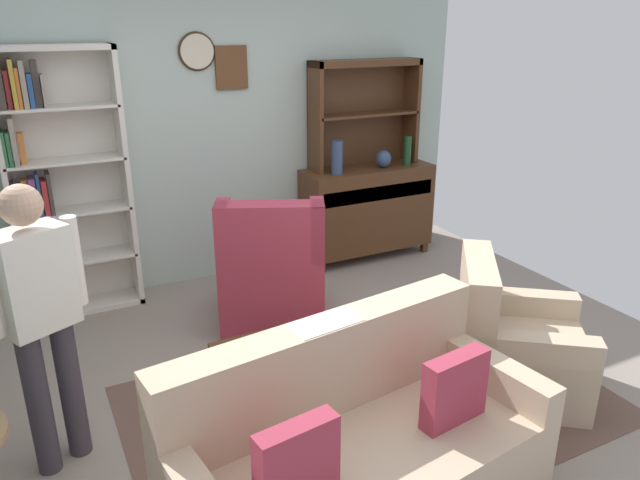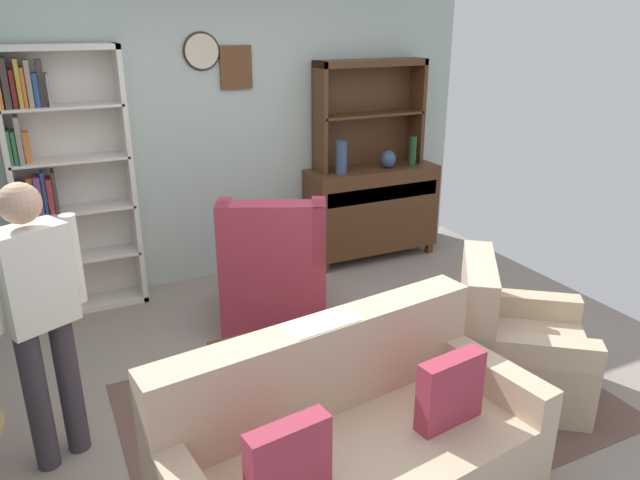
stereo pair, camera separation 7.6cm
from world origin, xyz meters
name	(u,v)px [view 2 (the right image)]	position (x,y,z in m)	size (l,w,h in m)	color
ground_plane	(320,389)	(0.00, 0.00, -0.01)	(5.40, 4.60, 0.02)	gray
wall_back	(213,124)	(0.00, 2.13, 1.41)	(5.00, 0.09, 2.80)	#ADC1B7
area_rug	(369,404)	(0.20, -0.30, 0.00)	(2.92, 1.87, 0.01)	brown
bookshelf	(62,181)	(-1.29, 1.95, 1.08)	(0.90, 0.30, 2.10)	silver
sideboard	(372,208)	(1.48, 1.86, 0.51)	(1.30, 0.45, 0.92)	#4C2D19
sideboard_hutch	(369,99)	(1.48, 1.97, 1.56)	(1.10, 0.26, 1.00)	#4C2D19
vase_tall	(341,157)	(1.09, 1.78, 1.08)	(0.11, 0.11, 0.31)	#33476B
vase_round	(388,159)	(1.61, 1.79, 1.01)	(0.15, 0.15, 0.17)	#33476B
bottle_wine	(412,151)	(1.87, 1.77, 1.06)	(0.07, 0.07, 0.29)	#194223
couch_floral	(352,454)	(-0.30, -0.98, 0.31)	(1.89, 1.07, 0.90)	#C6AD8E
armchair_floral	(514,350)	(1.10, -0.56, 0.29)	(1.07, 1.07, 0.88)	#C6AD8E
wingback_chair	(275,278)	(0.08, 0.97, 0.38)	(1.04, 1.05, 1.05)	#A33347
person_reading	(39,309)	(-1.55, 0.03, 0.91)	(0.50, 0.33, 1.56)	#38333D
coffee_table	(283,356)	(-0.28, -0.07, 0.35)	(0.80, 0.50, 0.42)	#4C2D19
book_stack	(262,347)	(-0.42, -0.09, 0.46)	(0.22, 0.14, 0.07)	gold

